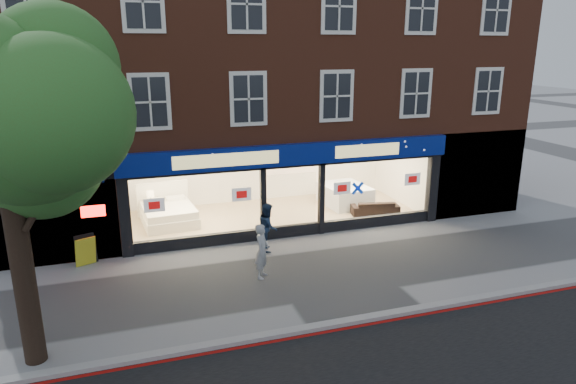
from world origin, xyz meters
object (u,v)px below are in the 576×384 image
display_bed (168,213)px  pedestrian_grey (262,251)px  sofa (375,207)px  pedestrian_blue (268,227)px  mattress_stack (345,195)px  a_board (86,250)px

display_bed → pedestrian_grey: size_ratio=1.53×
sofa → pedestrian_blue: bearing=34.2°
mattress_stack → a_board: a_board is taller
mattress_stack → a_board: 10.22m
sofa → pedestrian_blue: pedestrian_blue is taller
mattress_stack → display_bed: bearing=-180.0°
display_bed → a_board: 3.95m
display_bed → pedestrian_blue: 4.49m
pedestrian_blue → a_board: bearing=98.3°
sofa → a_board: size_ratio=1.97×
display_bed → mattress_stack: size_ratio=1.12×
pedestrian_grey → mattress_stack: bearing=-10.0°
display_bed → mattress_stack: display_bed is taller
display_bed → a_board: (-2.71, -2.88, 0.00)m
pedestrian_grey → pedestrian_blue: 2.03m
display_bed → a_board: bearing=-138.2°
mattress_stack → pedestrian_grey: (-4.97, -5.35, 0.29)m
a_board → display_bed: bearing=25.3°
mattress_stack → pedestrian_grey: 7.31m
display_bed → pedestrian_blue: size_ratio=1.55×
sofa → a_board: bearing=19.9°
mattress_stack → pedestrian_blue: pedestrian_blue is taller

